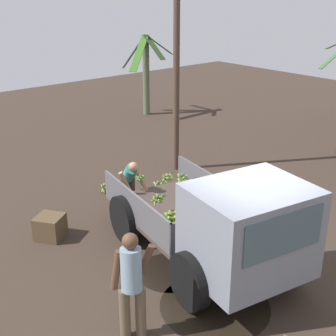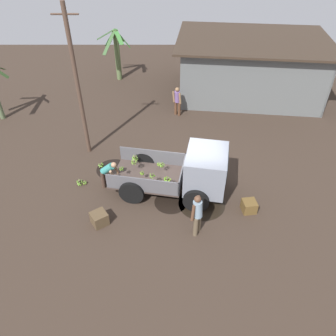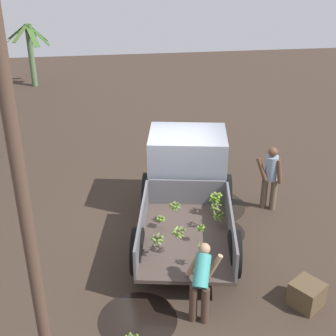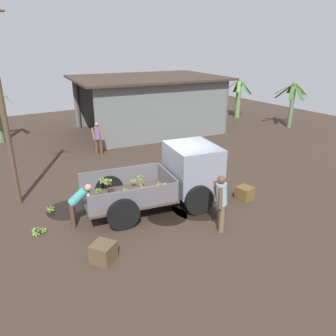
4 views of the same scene
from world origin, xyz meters
name	(u,v)px [view 3 (image 3 of 4)]	position (x,y,z in m)	size (l,w,h in m)	color
ground	(166,217)	(0.00, 0.00, 0.00)	(36.00, 36.00, 0.00)	#392C23
mud_patch_0	(138,319)	(-3.38, 0.99, 0.00)	(1.46, 1.46, 0.01)	black
mud_patch_1	(210,206)	(0.37, -1.19, 0.00)	(1.83, 1.83, 0.01)	black
mud_patch_2	(217,232)	(-0.84, -1.10, 0.00)	(1.29, 1.29, 0.01)	black
cargo_truck	(187,177)	(0.05, -0.51, 1.07)	(4.72, 2.78, 2.00)	#463832
utility_pole	(24,205)	(-4.68, 2.39, 3.32)	(1.02, 0.18, 6.50)	#4E392D
banana_palm_1	(30,52)	(12.11, 4.56, 1.58)	(2.26, 2.26, 2.81)	#56724A
person_foreground_visitor	(271,175)	(0.04, -2.61, 0.96)	(0.49, 0.68, 1.72)	brown
person_worker_loading	(201,279)	(-3.35, -0.18, 0.78)	(0.77, 0.70, 1.33)	#453128
wooden_crate_0	(307,294)	(-3.42, -2.19, 0.25)	(0.54, 0.54, 0.49)	brown
wooden_crate_1	(209,167)	(2.11, -1.55, 0.23)	(0.50, 0.50, 0.46)	brown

